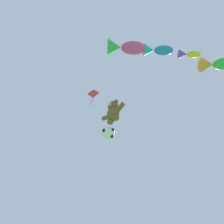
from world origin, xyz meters
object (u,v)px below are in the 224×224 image
teddy_bear_kite (113,112)px  fish_kite_magenta (124,48)px  fish_kite_goldfin (188,54)px  fish_kite_emerald (215,64)px  soccer_ball_kite (108,133)px  fish_kite_cobalt (156,50)px  diamond_kite (93,95)px

teddy_bear_kite → fish_kite_magenta: bearing=-32.5°
teddy_bear_kite → fish_kite_goldfin: size_ratio=1.35×
teddy_bear_kite → fish_kite_emerald: (6.12, 3.51, 2.93)m
teddy_bear_kite → soccer_ball_kite: size_ratio=2.30×
soccer_ball_kite → fish_kite_magenta: bearing=-29.7°
soccer_ball_kite → fish_kite_cobalt: (4.28, 0.02, 4.63)m
teddy_bear_kite → fish_kite_emerald: size_ratio=0.82×
fish_kite_cobalt → fish_kite_emerald: 4.11m
teddy_bear_kite → soccer_ball_kite: teddy_bear_kite is taller
soccer_ball_kite → diamond_kite: bearing=-152.7°
fish_kite_emerald → soccer_ball_kite: bearing=-152.8°
fish_kite_cobalt → diamond_kite: size_ratio=0.88×
soccer_ball_kite → diamond_kite: 4.59m
soccer_ball_kite → fish_kite_magenta: (2.90, -1.66, 4.36)m
soccer_ball_kite → diamond_kite: diamond_kite is taller
fish_kite_cobalt → fish_kite_goldfin: (1.37, 1.59, -0.17)m
fish_kite_magenta → fish_kite_cobalt: bearing=50.7°
diamond_kite → fish_kite_emerald: bearing=27.3°
soccer_ball_kite → fish_kite_cobalt: bearing=0.3°
fish_kite_magenta → fish_kite_cobalt: 2.19m
fish_kite_goldfin → teddy_bear_kite: bearing=-161.5°
soccer_ball_kite → diamond_kite: size_ratio=0.38×
teddy_bear_kite → fish_kite_cobalt: bearing=2.0°
fish_kite_goldfin → diamond_kite: size_ratio=0.65×
teddy_bear_kite → fish_kite_cobalt: fish_kite_cobalt is taller
diamond_kite → soccer_ball_kite: bearing=27.3°
fish_kite_cobalt → fish_kite_goldfin: fish_kite_cobalt is taller
fish_kite_cobalt → diamond_kite: (-5.44, -0.62, -0.22)m
teddy_bear_kite → fish_kite_cobalt: 5.01m
teddy_bear_kite → soccer_ball_kite: (-0.48, 0.11, -1.36)m
fish_kite_goldfin → fish_kite_emerald: fish_kite_emerald is taller
fish_kite_emerald → diamond_kite: 8.73m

